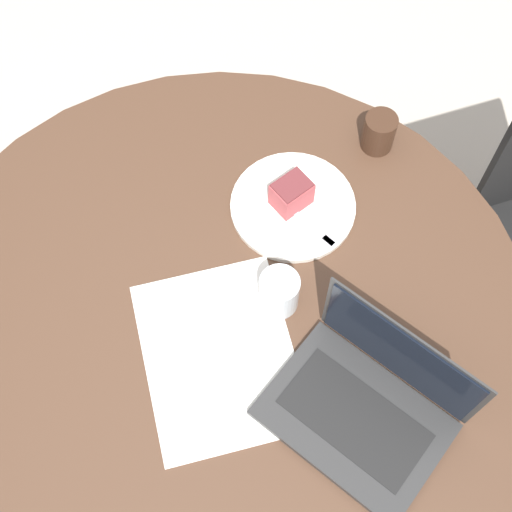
{
  "coord_description": "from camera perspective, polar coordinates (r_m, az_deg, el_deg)",
  "views": [
    {
      "loc": [
        -0.46,
        -0.16,
        2.0
      ],
      "look_at": [
        0.15,
        -0.05,
        0.76
      ],
      "focal_mm": 50.0,
      "sensor_mm": 36.0,
      "label": 1
    }
  ],
  "objects": [
    {
      "name": "plate",
      "position": [
        1.49,
        2.97,
        4.03
      ],
      "size": [
        0.26,
        0.26,
        0.01
      ],
      "color": "silver",
      "rests_on": "dining_table"
    },
    {
      "name": "dining_table",
      "position": [
        1.49,
        -2.98,
        -7.37
      ],
      "size": [
        1.26,
        1.26,
        0.72
      ],
      "color": "#4C3323",
      "rests_on": "ground_plane"
    },
    {
      "name": "laptop",
      "position": [
        1.31,
        8.75,
        -11.57
      ],
      "size": [
        0.35,
        0.39,
        0.21
      ],
      "rotation": [
        0.0,
        0.0,
        7.36
      ],
      "color": "#2D2D2D",
      "rests_on": "dining_table"
    },
    {
      "name": "paper_document",
      "position": [
        1.36,
        -2.98,
        -7.96
      ],
      "size": [
        0.44,
        0.4,
        0.0
      ],
      "rotation": [
        0.0,
        0.0,
        0.44
      ],
      "color": "white",
      "rests_on": "dining_table"
    },
    {
      "name": "fork",
      "position": [
        1.46,
        4.29,
        2.5
      ],
      "size": [
        0.11,
        0.15,
        0.0
      ],
      "rotation": [
        0.0,
        0.0,
        4.12
      ],
      "color": "silver",
      "rests_on": "plate"
    },
    {
      "name": "water_glass",
      "position": [
        1.35,
        1.86,
        -2.91
      ],
      "size": [
        0.08,
        0.08,
        0.09
      ],
      "color": "silver",
      "rests_on": "dining_table"
    },
    {
      "name": "ground_plane",
      "position": [
        2.06,
        -2.19,
        -12.77
      ],
      "size": [
        12.0,
        12.0,
        0.0
      ],
      "primitive_type": "plane",
      "color": "#B7AD9E"
    },
    {
      "name": "coffee_glass",
      "position": [
        1.56,
        9.81,
        9.73
      ],
      "size": [
        0.07,
        0.07,
        0.09
      ],
      "color": "#3D2619",
      "rests_on": "dining_table"
    },
    {
      "name": "cake_slice",
      "position": [
        1.46,
        2.86,
        5.01
      ],
      "size": [
        0.1,
        0.09,
        0.07
      ],
      "rotation": [
        0.0,
        0.0,
        2.43
      ],
      "color": "#B74C51",
      "rests_on": "plate"
    }
  ]
}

